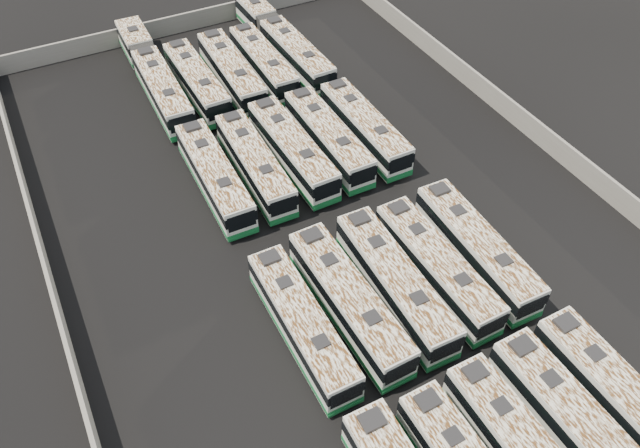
% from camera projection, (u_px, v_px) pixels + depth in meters
% --- Properties ---
extents(ground, '(140.00, 140.00, 0.00)m').
position_uv_depth(ground, '(333.00, 221.00, 52.45)').
color(ground, black).
rests_on(ground, ground).
extents(perimeter_wall, '(45.20, 73.20, 2.20)m').
position_uv_depth(perimeter_wall, '(333.00, 211.00, 51.66)').
color(perimeter_wall, slate).
rests_on(perimeter_wall, ground).
extents(bus_front_right, '(3.08, 13.33, 3.74)m').
position_uv_depth(bus_front_right, '(578.00, 430.00, 37.45)').
color(bus_front_right, silver).
rests_on(bus_front_right, ground).
extents(bus_front_far_right, '(2.92, 13.03, 3.67)m').
position_uv_depth(bus_front_far_right, '(621.00, 401.00, 38.80)').
color(bus_front_far_right, silver).
rests_on(bus_front_far_right, ground).
extents(bus_midfront_far_left, '(2.70, 12.67, 3.57)m').
position_uv_depth(bus_midfront_far_left, '(302.00, 324.00, 42.91)').
color(bus_midfront_far_left, silver).
rests_on(bus_midfront_far_left, ground).
extents(bus_midfront_left, '(3.10, 13.35, 3.75)m').
position_uv_depth(bus_midfront_left, '(349.00, 302.00, 44.15)').
color(bus_midfront_left, silver).
rests_on(bus_midfront_left, ground).
extents(bus_midfront_center, '(3.10, 13.32, 3.74)m').
position_uv_depth(bus_midfront_center, '(395.00, 283.00, 45.33)').
color(bus_midfront_center, silver).
rests_on(bus_midfront_center, ground).
extents(bus_midfront_right, '(2.94, 12.87, 3.61)m').
position_uv_depth(bus_midfront_right, '(436.00, 267.00, 46.47)').
color(bus_midfront_right, silver).
rests_on(bus_midfront_right, ground).
extents(bus_midfront_far_right, '(3.08, 13.09, 3.67)m').
position_uv_depth(bus_midfront_far_right, '(476.00, 248.00, 47.74)').
color(bus_midfront_far_right, silver).
rests_on(bus_midfront_far_right, ground).
extents(bus_midback_far_left, '(2.97, 13.01, 3.65)m').
position_uv_depth(bus_midback_far_left, '(215.00, 176.00, 53.56)').
color(bus_midback_far_left, silver).
rests_on(bus_midback_far_left, ground).
extents(bus_midback_left, '(3.01, 12.79, 3.59)m').
position_uv_depth(bus_midback_left, '(255.00, 164.00, 54.75)').
color(bus_midback_left, silver).
rests_on(bus_midback_left, ground).
extents(bus_midback_center, '(3.03, 13.19, 3.71)m').
position_uv_depth(bus_midback_center, '(292.00, 150.00, 56.04)').
color(bus_midback_center, silver).
rests_on(bus_midback_center, ground).
extents(bus_midback_right, '(2.79, 12.98, 3.66)m').
position_uv_depth(bus_midback_right, '(328.00, 138.00, 57.28)').
color(bus_midback_right, silver).
rests_on(bus_midback_right, ground).
extents(bus_midback_far_right, '(2.72, 12.81, 3.61)m').
position_uv_depth(bus_midback_far_right, '(364.00, 127.00, 58.43)').
color(bus_midback_far_right, silver).
rests_on(bus_midback_far_right, ground).
extents(bus_back_far_left, '(3.21, 20.31, 3.68)m').
position_uv_depth(bus_back_far_left, '(154.00, 74.00, 64.71)').
color(bus_back_far_left, silver).
rests_on(bus_back_far_left, ground).
extents(bus_back_left, '(2.86, 12.85, 3.62)m').
position_uv_depth(bus_back_left, '(197.00, 82.00, 63.76)').
color(bus_back_left, silver).
rests_on(bus_back_left, ground).
extents(bus_back_center, '(3.13, 13.36, 3.75)m').
position_uv_depth(bus_back_center, '(232.00, 73.00, 64.84)').
color(bus_back_center, silver).
rests_on(bus_back_center, ground).
extents(bus_back_right, '(2.85, 12.77, 3.59)m').
position_uv_depth(bus_back_right, '(264.00, 63.00, 66.25)').
color(bus_back_right, silver).
rests_on(bus_back_right, ground).
extents(bus_back_far_right, '(3.16, 20.02, 3.62)m').
position_uv_depth(bus_back_far_right, '(283.00, 41.00, 69.44)').
color(bus_back_far_right, silver).
rests_on(bus_back_far_right, ground).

